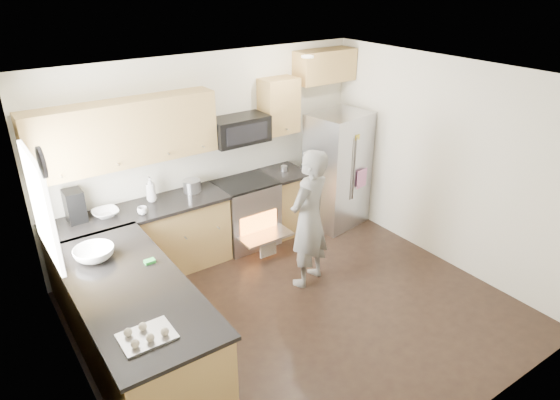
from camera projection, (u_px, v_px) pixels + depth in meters
ground at (299, 312)px, 5.63m from camera, size 4.50×4.50×0.00m
room_shell at (297, 175)px, 4.91m from camera, size 4.54×4.04×2.62m
back_cabinet_run at (178, 194)px, 6.22m from camera, size 4.45×0.64×2.50m
peninsula at (135, 325)px, 4.72m from camera, size 0.96×2.36×1.05m
stove_range at (246, 198)px, 6.78m from camera, size 0.76×0.97×1.79m
refrigerator at (337, 170)px, 7.26m from camera, size 0.93×0.78×1.69m
person at (309, 219)px, 5.84m from camera, size 0.73×0.60×1.71m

